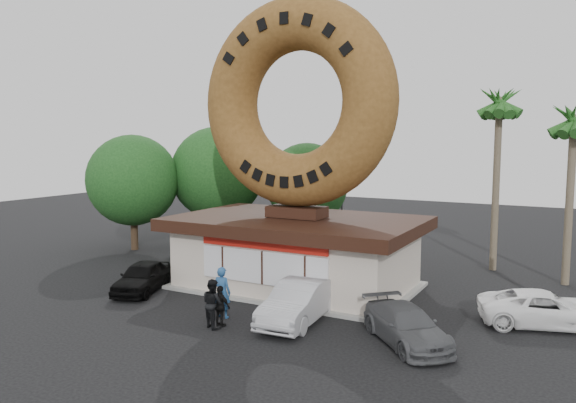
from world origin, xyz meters
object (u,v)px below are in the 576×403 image
at_px(giant_donut, 297,103).
at_px(person_right, 220,306).
at_px(car_black, 142,277).
at_px(street_lamp, 345,177).
at_px(car_white, 545,309).
at_px(person_left, 222,292).
at_px(car_silver, 298,302).
at_px(person_center, 213,303).
at_px(donut_shop, 297,250).
at_px(car_grey, 406,326).

height_order(giant_donut, person_right, giant_donut).
bearing_deg(car_black, street_lamp, 54.97).
relative_size(car_black, car_white, 0.85).
bearing_deg(giant_donut, person_left, -94.76).
xyz_separation_m(person_right, car_silver, (2.29, 1.83, -0.00)).
relative_size(car_silver, car_white, 0.99).
bearing_deg(car_white, car_silver, 97.30).
relative_size(person_center, person_right, 1.18).
xyz_separation_m(person_right, car_white, (10.52, 5.74, -0.11)).
xyz_separation_m(person_left, person_right, (0.55, -0.89, -0.23)).
height_order(donut_shop, car_black, donut_shop).
distance_m(car_grey, car_white, 5.76).
height_order(giant_donut, person_center, giant_donut).
height_order(person_left, car_white, person_left).
bearing_deg(car_black, person_center, -42.38).
height_order(person_center, car_silver, person_center).
height_order(person_left, car_black, person_left).
bearing_deg(car_white, giant_donut, 69.13).
xyz_separation_m(street_lamp, person_center, (1.77, -16.46, -3.58)).
xyz_separation_m(car_black, car_grey, (12.39, -0.59, -0.06)).
relative_size(donut_shop, giant_donut, 1.19).
height_order(giant_donut, car_black, giant_donut).
xyz_separation_m(street_lamp, car_white, (12.48, -10.50, -3.83)).
bearing_deg(person_left, car_silver, -166.17).
xyz_separation_m(donut_shop, car_grey, (6.63, -4.64, -1.14)).
bearing_deg(street_lamp, car_white, -40.09).
distance_m(street_lamp, person_right, 16.78).
bearing_deg(person_left, street_lamp, -89.17).
bearing_deg(car_black, donut_shop, 15.59).
distance_m(donut_shop, street_lamp, 10.54).
xyz_separation_m(giant_donut, person_left, (-0.45, -5.36, -7.50)).
xyz_separation_m(giant_donut, person_right, (0.11, -6.25, -7.73)).
bearing_deg(car_white, donut_shop, 69.21).
bearing_deg(person_left, car_grey, -178.78).
xyz_separation_m(street_lamp, person_right, (1.96, -16.25, -3.71)).
distance_m(person_center, car_white, 12.25).
bearing_deg(giant_donut, car_black, -144.78).
height_order(person_left, person_right, person_left).
bearing_deg(person_center, giant_donut, -66.76).
relative_size(person_left, person_center, 1.11).
distance_m(donut_shop, car_black, 7.12).
bearing_deg(car_grey, person_left, 142.07).
xyz_separation_m(person_center, car_grey, (6.72, 1.80, -0.28)).
bearing_deg(person_right, car_silver, -133.71).
bearing_deg(car_silver, car_black, 173.06).
bearing_deg(giant_donut, street_lamp, 100.51).
height_order(street_lamp, person_center, street_lamp).
relative_size(person_left, car_white, 0.42).
height_order(person_right, car_black, person_right).
bearing_deg(street_lamp, person_center, -83.85).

